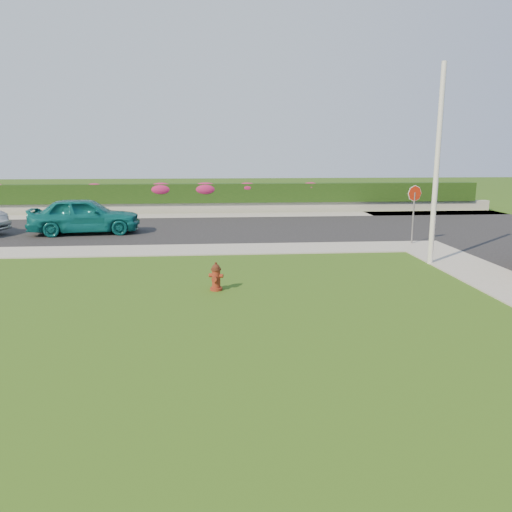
{
  "coord_description": "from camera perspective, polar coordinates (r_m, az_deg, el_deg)",
  "views": [
    {
      "loc": [
        -0.8,
        -8.99,
        3.51
      ],
      "look_at": [
        0.23,
        3.48,
        0.9
      ],
      "focal_mm": 35.0,
      "sensor_mm": 36.0,
      "label": 1
    }
  ],
  "objects": [
    {
      "name": "ground",
      "position": [
        9.68,
        0.34,
        -9.47
      ],
      "size": [
        120.0,
        120.0,
        0.0
      ],
      "primitive_type": "plane",
      "color": "black",
      "rests_on": "ground"
    },
    {
      "name": "street_far",
      "position": [
        23.63,
        -14.94,
        2.89
      ],
      "size": [
        26.0,
        8.0,
        0.04
      ],
      "primitive_type": "cube",
      "color": "black",
      "rests_on": "ground"
    },
    {
      "name": "sidewalk_far",
      "position": [
        19.05,
        -20.49,
        0.47
      ],
      "size": [
        24.0,
        2.0,
        0.04
      ],
      "primitive_type": "cube",
      "color": "gray",
      "rests_on": "ground"
    },
    {
      "name": "curb_corner",
      "position": [
        19.92,
        18.41,
        1.08
      ],
      "size": [
        2.0,
        2.0,
        0.04
      ],
      "primitive_type": "cube",
      "color": "gray",
      "rests_on": "ground"
    },
    {
      "name": "sidewalk_beyond",
      "position": [
        28.21,
        -5.12,
        4.63
      ],
      "size": [
        34.0,
        2.0,
        0.04
      ],
      "primitive_type": "cube",
      "color": "gray",
      "rests_on": "ground"
    },
    {
      "name": "retaining_wall",
      "position": [
        29.66,
        -5.12,
        5.53
      ],
      "size": [
        34.0,
        0.4,
        0.6
      ],
      "primitive_type": "cube",
      "color": "gray",
      "rests_on": "ground"
    },
    {
      "name": "hedge",
      "position": [
        29.68,
        -5.15,
        7.18
      ],
      "size": [
        32.0,
        0.9,
        1.1
      ],
      "primitive_type": "cube",
      "color": "black",
      "rests_on": "retaining_wall"
    },
    {
      "name": "fire_hydrant",
      "position": [
        12.91,
        -4.59,
        -2.42
      ],
      "size": [
        0.39,
        0.36,
        0.74
      ],
      "rotation": [
        0.0,
        0.0,
        -0.28
      ],
      "color": "#590F0E",
      "rests_on": "ground"
    },
    {
      "name": "sedan_teal",
      "position": [
        22.85,
        -18.98,
        4.4
      ],
      "size": [
        4.79,
        2.33,
        1.57
      ],
      "primitive_type": "imported",
      "rotation": [
        0.0,
        0.0,
        1.68
      ],
      "color": "#0C6062",
      "rests_on": "street_far"
    },
    {
      "name": "utility_pole",
      "position": [
        16.58,
        19.96,
        9.59
      ],
      "size": [
        0.16,
        0.16,
        6.15
      ],
      "primitive_type": "cylinder",
      "color": "silver",
      "rests_on": "ground"
    },
    {
      "name": "stop_sign",
      "position": [
        20.11,
        17.63,
        5.98
      ],
      "size": [
        0.6,
        0.19,
        2.28
      ],
      "rotation": [
        0.0,
        0.0,
        -0.11
      ],
      "color": "slate",
      "rests_on": "ground"
    },
    {
      "name": "flower_clump_b",
      "position": [
        30.35,
        -17.98,
        7.4
      ],
      "size": [
        1.08,
        0.69,
        0.54
      ],
      "primitive_type": "ellipsoid",
      "color": "#A21B5C",
      "rests_on": "hedge"
    },
    {
      "name": "flower_clump_c",
      "position": [
        29.73,
        -10.79,
        7.51
      ],
      "size": [
        1.52,
        0.98,
        0.76
      ],
      "primitive_type": "ellipsoid",
      "color": "#A21B5C",
      "rests_on": "hedge"
    },
    {
      "name": "flower_clump_d",
      "position": [
        29.57,
        -5.8,
        7.63
      ],
      "size": [
        1.54,
        0.99,
        0.77
      ],
      "primitive_type": "ellipsoid",
      "color": "#A21B5C",
      "rests_on": "hedge"
    },
    {
      "name": "flower_clump_e",
      "position": [
        29.62,
        -1.02,
        7.83
      ],
      "size": [
        1.18,
        0.76,
        0.59
      ],
      "primitive_type": "ellipsoid",
      "color": "#A21B5C",
      "rests_on": "hedge"
    },
    {
      "name": "flower_clump_f",
      "position": [
        30.1,
        6.23,
        7.86
      ],
      "size": [
        1.1,
        0.71,
        0.55
      ],
      "primitive_type": "ellipsoid",
      "color": "#A21B5C",
      "rests_on": "hedge"
    }
  ]
}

